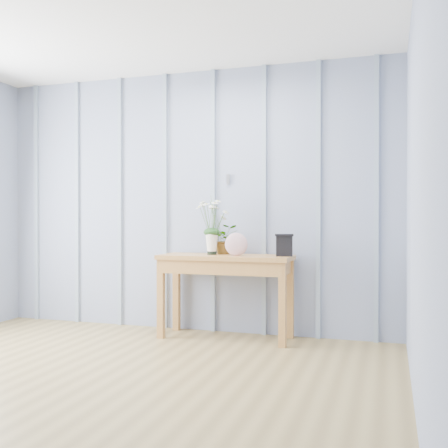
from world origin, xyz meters
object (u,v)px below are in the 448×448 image
(sideboard, at_px, (226,268))
(carved_box, at_px, (284,245))
(felt_disc_vessel, at_px, (236,244))
(daisy_vase, at_px, (212,218))

(sideboard, bearing_deg, carved_box, 2.01)
(carved_box, bearing_deg, felt_disc_vessel, -165.02)
(sideboard, relative_size, felt_disc_vessel, 5.91)
(sideboard, relative_size, daisy_vase, 2.26)
(sideboard, height_order, daisy_vase, daisy_vase)
(sideboard, distance_m, felt_disc_vessel, 0.27)
(carved_box, bearing_deg, sideboard, -177.99)
(sideboard, xyz_separation_m, felt_disc_vessel, (0.13, -0.09, 0.22))
(felt_disc_vessel, xyz_separation_m, carved_box, (0.40, 0.11, -0.00))
(felt_disc_vessel, distance_m, carved_box, 0.42)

